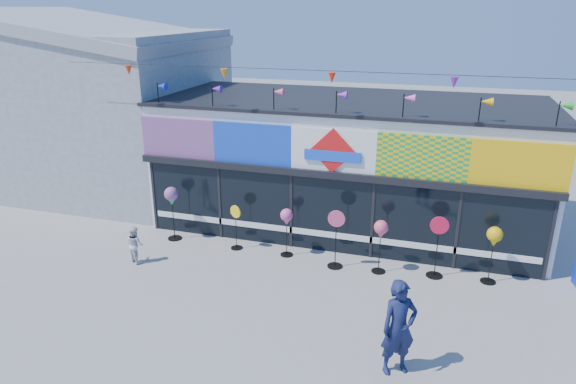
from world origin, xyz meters
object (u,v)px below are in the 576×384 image
at_px(spinner_0, 172,198).
at_px(spinner_4, 381,231).
at_px(spinner_1, 236,226).
at_px(spinner_3, 336,238).
at_px(adult_man, 399,328).
at_px(child, 135,244).
at_px(spinner_6, 494,238).
at_px(spinner_2, 287,218).
at_px(spinner_5, 437,245).

relative_size(spinner_0, spinner_4, 1.13).
relative_size(spinner_0, spinner_1, 1.24).
height_order(spinner_3, spinner_4, spinner_3).
relative_size(adult_man, child, 1.86).
distance_m(spinner_1, spinner_6, 7.14).
relative_size(spinner_2, child, 1.36).
bearing_deg(spinner_4, spinner_2, 175.34).
relative_size(spinner_4, spinner_6, 0.96).
distance_m(spinner_0, spinner_2, 3.69).
height_order(spinner_0, spinner_6, spinner_0).
distance_m(spinner_3, spinner_4, 1.24).
bearing_deg(spinner_0, adult_man, -30.41).
relative_size(spinner_1, child, 1.29).
xyz_separation_m(spinner_0, spinner_6, (9.23, 0.02, -0.11)).
bearing_deg(spinner_6, spinner_3, -175.05).
bearing_deg(spinner_0, spinner_2, -0.79).
relative_size(spinner_0, spinner_3, 1.02).
relative_size(spinner_6, child, 1.47).
distance_m(spinner_5, adult_man, 4.23).
xyz_separation_m(spinner_1, spinner_6, (7.12, 0.08, 0.53)).
bearing_deg(spinner_2, spinner_1, -179.64).
bearing_deg(spinner_4, child, -167.99).
xyz_separation_m(spinner_0, spinner_5, (7.86, -0.07, -0.46)).
bearing_deg(spinner_6, spinner_1, -179.39).
height_order(spinner_2, child, spinner_2).
relative_size(spinner_0, spinner_6, 1.09).
relative_size(spinner_5, adult_man, 0.87).
bearing_deg(spinner_5, spinner_4, -172.42).
relative_size(spinner_2, adult_man, 0.73).
height_order(spinner_3, adult_man, adult_man).
distance_m(spinner_2, spinner_4, 2.71).
distance_m(spinner_1, child, 2.90).
distance_m(spinner_4, spinner_5, 1.52).
xyz_separation_m(spinner_1, spinner_3, (3.07, -0.27, 0.16)).
xyz_separation_m(spinner_1, adult_man, (5.15, -4.20, 0.27)).
bearing_deg(spinner_4, spinner_0, 177.57).
xyz_separation_m(spinner_5, adult_man, (-0.60, -4.19, 0.08)).
height_order(spinner_4, adult_man, adult_man).
bearing_deg(spinner_5, spinner_6, 3.76).
relative_size(spinner_1, spinner_2, 0.95).
bearing_deg(child, spinner_0, -71.69).
bearing_deg(spinner_2, spinner_6, 0.69).
bearing_deg(spinner_0, child, -99.46).
xyz_separation_m(spinner_2, adult_man, (3.58, -4.21, -0.17)).
xyz_separation_m(spinner_0, spinner_4, (6.39, -0.27, -0.15)).
distance_m(spinner_0, spinner_4, 6.39).
xyz_separation_m(spinner_0, child, (-0.28, -1.69, -0.83)).
distance_m(spinner_3, child, 5.65).
height_order(spinner_3, spinner_6, spinner_3).
bearing_deg(spinner_3, spinner_5, 5.55).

